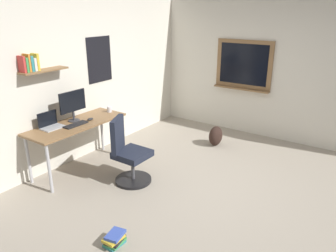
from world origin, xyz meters
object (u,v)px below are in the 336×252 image
(desk, at_px, (77,128))
(keyboard, at_px, (76,125))
(laptop, at_px, (51,124))
(monitor_primary, at_px, (73,104))
(book_stack_on_floor, at_px, (115,239))
(coffee_mug, at_px, (109,109))
(office_chair, at_px, (128,155))
(computer_mouse, at_px, (90,119))
(backpack, at_px, (216,136))

(desk, bearing_deg, keyboard, -136.46)
(laptop, bearing_deg, desk, -22.32)
(monitor_primary, bearing_deg, book_stack_on_floor, -120.37)
(monitor_primary, height_order, coffee_mug, monitor_primary)
(desk, relative_size, laptop, 4.94)
(office_chair, relative_size, monitor_primary, 2.05)
(laptop, height_order, book_stack_on_floor, laptop)
(desk, relative_size, computer_mouse, 14.72)
(desk, distance_m, keyboard, 0.14)
(monitor_primary, xyz_separation_m, computer_mouse, (0.17, -0.17, -0.25))
(laptop, xyz_separation_m, monitor_primary, (0.38, -0.05, 0.22))
(desk, bearing_deg, laptop, 157.68)
(laptop, height_order, keyboard, laptop)
(desk, relative_size, keyboard, 4.14)
(computer_mouse, bearing_deg, coffee_mug, 6.18)
(monitor_primary, xyz_separation_m, backpack, (1.97, -1.40, -0.84))
(laptop, bearing_deg, office_chair, -65.08)
(desk, xyz_separation_m, coffee_mug, (0.67, -0.02, 0.12))
(laptop, xyz_separation_m, coffee_mug, (1.01, -0.16, -0.01))
(coffee_mug, relative_size, backpack, 0.26)
(office_chair, distance_m, laptop, 1.19)
(desk, distance_m, book_stack_on_floor, 2.02)
(monitor_primary, height_order, keyboard, monitor_primary)
(desk, height_order, laptop, laptop)
(keyboard, bearing_deg, office_chair, -75.67)
(monitor_primary, bearing_deg, backpack, -35.42)
(monitor_primary, relative_size, book_stack_on_floor, 1.87)
(office_chair, distance_m, coffee_mug, 1.08)
(keyboard, height_order, coffee_mug, coffee_mug)
(desk, bearing_deg, computer_mouse, -19.67)
(monitor_primary, xyz_separation_m, keyboard, (-0.11, -0.17, -0.26))
(laptop, distance_m, computer_mouse, 0.59)
(backpack, bearing_deg, book_stack_on_floor, -173.35)
(desk, distance_m, laptop, 0.39)
(laptop, bearing_deg, keyboard, -38.64)
(keyboard, relative_size, computer_mouse, 3.56)
(office_chair, bearing_deg, computer_mouse, 84.72)
(book_stack_on_floor, bearing_deg, backpack, 6.65)
(monitor_primary, relative_size, backpack, 1.30)
(coffee_mug, bearing_deg, monitor_primary, 169.53)
(laptop, xyz_separation_m, backpack, (2.35, -1.45, -0.62))
(office_chair, xyz_separation_m, computer_mouse, (0.07, 0.81, 0.36))
(office_chair, bearing_deg, keyboard, 104.33)
(laptop, xyz_separation_m, keyboard, (0.27, -0.21, -0.04))
(backpack, bearing_deg, keyboard, 149.36)
(computer_mouse, height_order, backpack, computer_mouse)
(monitor_primary, height_order, book_stack_on_floor, monitor_primary)
(computer_mouse, relative_size, backpack, 0.29)
(keyboard, distance_m, coffee_mug, 0.74)
(keyboard, height_order, computer_mouse, computer_mouse)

